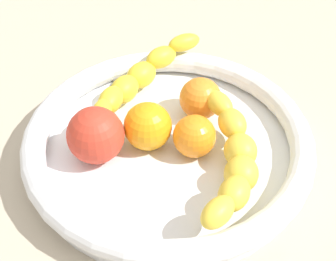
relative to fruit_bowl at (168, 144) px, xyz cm
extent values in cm
cube|color=#B4A791|center=(0.00, 0.00, -3.93)|extent=(120.00, 120.00, 3.00)
cylinder|color=white|center=(0.00, 0.00, -1.56)|extent=(33.05, 33.05, 1.75)
torus|color=white|center=(0.00, 0.00, 0.81)|extent=(35.14, 35.14, 2.98)
ellipsoid|color=yellow|center=(-15.82, 4.56, 3.83)|extent=(3.74, 5.24, 2.38)
ellipsoid|color=yellow|center=(-14.28, 1.12, 2.76)|extent=(4.87, 5.54, 2.89)
ellipsoid|color=yellow|center=(-12.06, -1.94, 1.69)|extent=(5.69, 5.80, 3.41)
ellipsoid|color=yellow|center=(-9.28, -4.49, 1.69)|extent=(5.83, 5.55, 3.41)
ellipsoid|color=yellow|center=(-6.03, -6.41, 2.76)|extent=(5.51, 4.61, 2.89)
ellipsoid|color=yellow|center=(-2.46, -7.63, 3.83)|extent=(5.14, 3.38, 2.38)
ellipsoid|color=yellow|center=(13.26, 3.08, 3.12)|extent=(4.97, 5.14, 2.70)
ellipsoid|color=yellow|center=(10.60, 5.46, 2.43)|extent=(5.54, 5.24, 3.28)
ellipsoid|color=yellow|center=(7.44, 7.10, 1.74)|extent=(5.53, 5.17, 3.87)
ellipsoid|color=yellow|center=(3.96, 7.90, 1.74)|extent=(4.83, 4.29, 3.87)
ellipsoid|color=yellow|center=(0.40, 7.81, 2.43)|extent=(4.91, 3.92, 3.28)
ellipsoid|color=yellow|center=(-3.03, 6.83, 3.12)|extent=(5.17, 4.24, 2.70)
sphere|color=orange|center=(1.00, 3.02, 1.91)|extent=(5.18, 5.18, 5.18)
sphere|color=orange|center=(-1.15, -2.28, 2.26)|extent=(5.87, 5.87, 5.87)
sphere|color=orange|center=(-5.61, 5.01, 2.04)|extent=(5.44, 5.44, 5.44)
sphere|color=red|center=(0.19, -8.53, 2.72)|extent=(6.81, 6.81, 6.81)
camera|label=1|loc=(43.62, -6.31, 44.09)|focal=54.78mm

